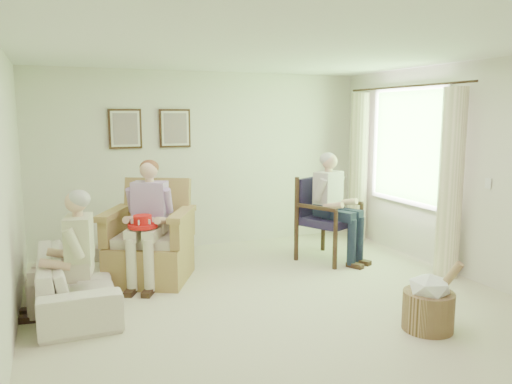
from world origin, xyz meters
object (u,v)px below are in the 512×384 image
(person_sofa, at_px, (75,248))
(hatbox, at_px, (429,302))
(wicker_armchair, at_px, (149,248))
(person_dark, at_px, (333,198))
(wood_armchair, at_px, (326,214))
(person_wicker, at_px, (150,212))
(sofa, at_px, (76,278))
(red_hat, at_px, (143,223))

(person_sofa, relative_size, hatbox, 1.80)
(wicker_armchair, xyz_separation_m, person_sofa, (-0.86, -0.86, 0.31))
(wicker_armchair, xyz_separation_m, person_dark, (2.44, -0.17, 0.48))
(wicker_armchair, bearing_deg, hatbox, -21.35)
(person_sofa, bearing_deg, wood_armchair, 114.64)
(person_wicker, height_order, person_sofa, person_wicker)
(wicker_armchair, height_order, person_sofa, person_sofa)
(person_dark, distance_m, hatbox, 2.35)
(wood_armchair, distance_m, person_wicker, 2.45)
(wood_armchair, distance_m, sofa, 3.35)
(person_wicker, distance_m, hatbox, 3.16)
(red_hat, height_order, hatbox, red_hat)
(wicker_armchair, bearing_deg, person_dark, 23.35)
(sofa, height_order, hatbox, hatbox)
(wood_armchair, bearing_deg, hatbox, -124.07)
(wicker_armchair, relative_size, sofa, 0.63)
(person_sofa, relative_size, red_hat, 3.70)
(person_wicker, height_order, person_dark, person_dark)
(sofa, distance_m, hatbox, 3.54)
(person_wicker, distance_m, person_sofa, 1.12)
(wood_armchair, height_order, person_dark, person_dark)
(hatbox, bearing_deg, red_hat, 136.93)
(wood_armchair, height_order, red_hat, wood_armchair)
(hatbox, bearing_deg, person_wicker, 133.13)
(hatbox, bearing_deg, person_dark, 82.13)
(person_sofa, distance_m, red_hat, 0.92)
(person_sofa, bearing_deg, wicker_armchair, 144.84)
(wicker_armchair, distance_m, hatbox, 3.23)
(person_wicker, distance_m, red_hat, 0.22)
(sofa, distance_m, person_wicker, 1.09)
(wicker_armchair, relative_size, person_wicker, 0.84)
(person_dark, bearing_deg, hatbox, -124.65)
(wicker_armchair, distance_m, person_wicker, 0.50)
(wood_armchair, bearing_deg, person_sofa, 167.97)
(red_hat, bearing_deg, sofa, -165.75)
(wood_armchair, xyz_separation_m, sofa, (-3.30, -0.52, -0.34))
(wood_armchair, distance_m, red_hat, 2.58)
(person_sofa, xyz_separation_m, hatbox, (2.99, -1.57, -0.42))
(person_wicker, distance_m, person_dark, 2.44)
(wood_armchair, distance_m, person_dark, 0.31)
(wicker_armchair, xyz_separation_m, hatbox, (2.13, -2.43, -0.11))
(wood_armchair, xyz_separation_m, hatbox, (-0.31, -2.44, -0.34))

